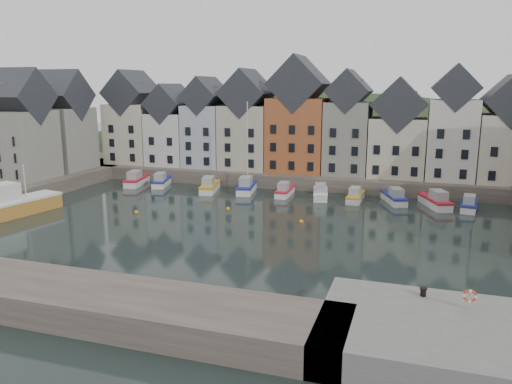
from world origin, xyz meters
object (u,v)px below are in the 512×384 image
at_px(mooring_bollard, 423,292).
at_px(life_ring_post, 470,296).
at_px(boat_a, 137,180).
at_px(boat_d, 247,186).
at_px(large_vessel, 8,205).

height_order(mooring_bollard, life_ring_post, life_ring_post).
xyz_separation_m(boat_a, life_ring_post, (44.90, -36.39, 2.10)).
bearing_deg(mooring_bollard, boat_d, 124.40).
distance_m(boat_a, life_ring_post, 57.83).
distance_m(boat_a, boat_d, 18.13).
xyz_separation_m(boat_d, life_ring_post, (26.77, -36.53, 2.00)).
relative_size(large_vessel, life_ring_post, 9.51).
height_order(boat_a, mooring_bollard, mooring_bollard).
bearing_deg(boat_d, large_vessel, -145.27).
bearing_deg(mooring_bollard, large_vessel, 163.79).
distance_m(large_vessel, life_ring_post, 51.16).
bearing_deg(boat_a, life_ring_post, -49.74).
xyz_separation_m(boat_a, mooring_bollard, (42.29, -35.14, 1.55)).
bearing_deg(mooring_bollard, life_ring_post, -25.46).
height_order(boat_d, large_vessel, boat_d).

